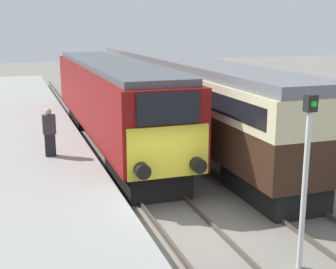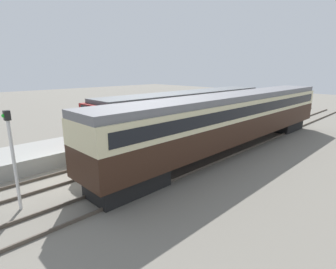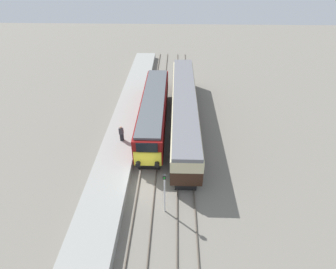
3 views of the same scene
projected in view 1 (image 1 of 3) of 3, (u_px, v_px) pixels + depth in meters
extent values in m
plane|color=slate|center=(188.00, 232.00, 12.44)|extent=(120.00, 120.00, 0.00)
cube|color=gray|center=(39.00, 151.00, 18.68)|extent=(3.50, 50.00, 0.87)
cube|color=#4C4238|center=(120.00, 176.00, 16.80)|extent=(0.07, 60.00, 0.14)
cube|color=#4C4238|center=(158.00, 172.00, 17.25)|extent=(0.07, 60.00, 0.14)
cube|color=#4C4238|center=(207.00, 167.00, 17.87)|extent=(0.07, 60.00, 0.14)
cube|color=#4C4238|center=(240.00, 163.00, 18.31)|extent=(0.07, 60.00, 0.14)
cube|color=black|center=(145.00, 169.00, 16.18)|extent=(2.03, 4.00, 1.00)
cube|color=black|center=(92.00, 113.00, 26.22)|extent=(2.03, 4.00, 1.00)
cube|color=maroon|center=(111.00, 96.00, 20.79)|extent=(2.70, 15.89, 2.57)
cube|color=yellow|center=(168.00, 152.00, 13.55)|extent=(2.48, 0.10, 1.54)
cube|color=black|center=(168.00, 108.00, 13.25)|extent=(1.89, 0.10, 0.92)
cube|color=#4C5156|center=(110.00, 64.00, 20.47)|extent=(2.38, 15.25, 0.24)
cylinder|color=black|center=(142.00, 171.00, 13.19)|extent=(0.44, 0.35, 0.44)
cylinder|color=black|center=(198.00, 165.00, 13.72)|extent=(0.44, 0.35, 0.44)
cube|color=black|center=(272.00, 184.00, 14.74)|extent=(1.89, 3.60, 0.95)
cube|color=black|center=(133.00, 100.00, 30.95)|extent=(1.89, 3.60, 0.95)
cube|color=#331E14|center=(178.00, 103.00, 22.58)|extent=(2.70, 21.99, 1.43)
cube|color=beige|center=(178.00, 77.00, 22.28)|extent=(2.71, 21.99, 1.12)
cube|color=black|center=(178.00, 77.00, 22.28)|extent=(2.75, 21.11, 0.62)
cube|color=slate|center=(178.00, 61.00, 22.11)|extent=(2.48, 21.99, 0.36)
cube|color=black|center=(50.00, 145.00, 16.33)|extent=(0.36, 0.24, 0.80)
cube|color=#333338|center=(49.00, 124.00, 16.16)|extent=(0.44, 0.26, 0.67)
sphere|color=tan|center=(48.00, 112.00, 16.05)|extent=(0.22, 0.22, 0.22)
cylinder|color=silver|center=(304.00, 193.00, 10.19)|extent=(0.12, 0.12, 3.60)
cube|color=black|center=(311.00, 103.00, 9.74)|extent=(0.24, 0.20, 0.36)
sphere|color=green|center=(314.00, 104.00, 9.63)|extent=(0.14, 0.14, 0.14)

